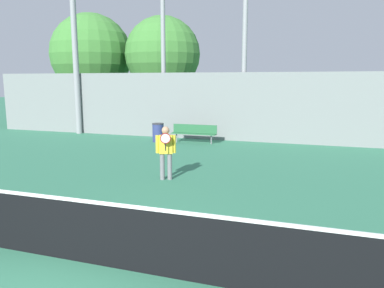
% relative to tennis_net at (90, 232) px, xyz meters
% --- Properties ---
extents(ground_plane, '(100.00, 100.00, 0.00)m').
position_rel_tennis_net_xyz_m(ground_plane, '(0.00, 0.00, -0.55)').
color(ground_plane, '#337556').
extents(tennis_net, '(11.56, 0.09, 1.09)m').
position_rel_tennis_net_xyz_m(tennis_net, '(0.00, 0.00, 0.00)').
color(tennis_net, '#99999E').
rests_on(tennis_net, ground_plane).
extents(tennis_player, '(0.58, 0.49, 1.63)m').
position_rel_tennis_net_xyz_m(tennis_player, '(-0.85, 5.29, 0.38)').
color(tennis_player, slate).
rests_on(tennis_player, ground_plane).
extents(bench_courtside_near, '(2.19, 0.40, 0.88)m').
position_rel_tennis_net_xyz_m(bench_courtside_near, '(-2.14, 11.95, 0.00)').
color(bench_courtside_near, '#28663D').
rests_on(bench_courtside_near, ground_plane).
extents(light_pole_near_left, '(0.90, 0.60, 10.91)m').
position_rel_tennis_net_xyz_m(light_pole_near_left, '(-9.37, 13.01, 5.44)').
color(light_pole_near_left, '#939399').
rests_on(light_pole_near_left, ground_plane).
extents(light_pole_far_right, '(0.90, 0.60, 10.35)m').
position_rel_tennis_net_xyz_m(light_pole_far_right, '(-4.34, 13.47, 5.58)').
color(light_pole_far_right, '#939399').
rests_on(light_pole_far_right, ground_plane).
extents(light_pole_center_back, '(0.90, 0.60, 9.87)m').
position_rel_tennis_net_xyz_m(light_pole_center_back, '(-0.09, 13.43, 5.29)').
color(light_pole_center_back, '#939399').
rests_on(light_pole_center_back, ground_plane).
extents(trash_bin, '(0.57, 0.57, 0.91)m').
position_rel_tennis_net_xyz_m(trash_bin, '(-3.93, 11.71, -0.10)').
color(trash_bin, navy).
rests_on(trash_bin, ground_plane).
extents(back_fence, '(29.47, 0.06, 3.36)m').
position_rel_tennis_net_xyz_m(back_fence, '(0.00, 13.22, 1.13)').
color(back_fence, gray).
rests_on(back_fence, ground_plane).
extents(tree_green_tall, '(5.70, 5.70, 7.62)m').
position_rel_tennis_net_xyz_m(tree_green_tall, '(-12.02, 18.58, 4.20)').
color(tree_green_tall, brown).
rests_on(tree_green_tall, ground_plane).
extents(tree_dark_dense, '(4.99, 4.99, 7.18)m').
position_rel_tennis_net_xyz_m(tree_dark_dense, '(-6.58, 18.69, 4.12)').
color(tree_dark_dense, brown).
rests_on(tree_dark_dense, ground_plane).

